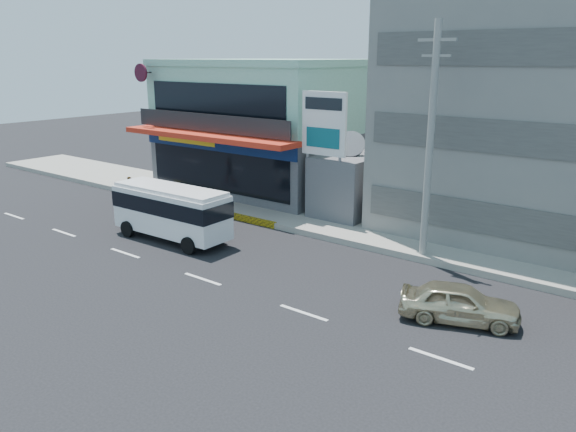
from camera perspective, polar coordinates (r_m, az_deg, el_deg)
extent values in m
plane|color=black|center=(22.80, -8.67, -6.36)|extent=(120.00, 120.00, 0.00)
cube|color=gray|center=(27.41, 13.41, -2.42)|extent=(70.00, 5.00, 0.30)
cube|color=#45454A|center=(37.42, -1.80, 5.79)|extent=(12.00, 10.00, 4.00)
cube|color=#94D2B8|center=(36.93, -1.86, 11.92)|extent=(12.00, 10.00, 4.00)
cube|color=red|center=(32.87, -8.34, 8.02)|extent=(12.40, 1.80, 0.30)
cube|color=#0B1E4D|center=(33.47, -7.38, 7.24)|extent=(12.00, 0.12, 0.80)
cube|color=black|center=(33.75, -7.25, 4.73)|extent=(11.00, 0.06, 2.60)
cube|color=#45454A|center=(31.35, 7.21, 3.22)|extent=(3.00, 6.00, 3.50)
cylinder|color=slate|center=(30.15, 6.36, 6.28)|extent=(1.50, 1.50, 0.15)
cylinder|color=gray|center=(29.55, 2.01, 5.53)|extent=(0.16, 0.16, 6.50)
cylinder|color=gray|center=(28.45, 5.29, 5.07)|extent=(0.16, 0.16, 6.50)
cube|color=white|center=(28.68, 3.69, 9.33)|extent=(2.60, 0.18, 3.20)
cylinder|color=#999993|center=(24.03, 14.22, 6.89)|extent=(0.30, 0.30, 10.00)
cube|color=#999993|center=(23.77, 14.93, 16.92)|extent=(1.60, 0.12, 0.12)
cube|color=#999993|center=(23.76, 14.82, 15.48)|extent=(1.20, 0.10, 0.10)
cube|color=white|center=(27.42, -11.78, 0.45)|extent=(6.26, 2.11, 2.04)
cube|color=black|center=(27.31, -11.83, 1.26)|extent=(6.31, 2.16, 0.75)
cube|color=white|center=(27.15, -11.91, 2.71)|extent=(6.08, 1.93, 0.18)
cylinder|color=black|center=(28.69, -15.97, -1.27)|extent=(0.81, 0.27, 0.80)
cylinder|color=black|center=(29.86, -13.04, -0.39)|extent=(0.81, 0.27, 0.80)
cylinder|color=black|center=(25.57, -10.05, -2.97)|extent=(0.81, 0.27, 0.80)
cylinder|color=black|center=(26.88, -7.06, -1.91)|extent=(0.81, 0.27, 0.80)
imported|color=beige|center=(19.74, 17.02, -8.43)|extent=(4.22, 2.82, 1.33)
imported|color=maroon|center=(33.62, -15.58, 1.26)|extent=(1.61, 0.90, 0.80)
imported|color=#66594C|center=(33.43, -15.68, 2.62)|extent=(0.48, 0.61, 1.47)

